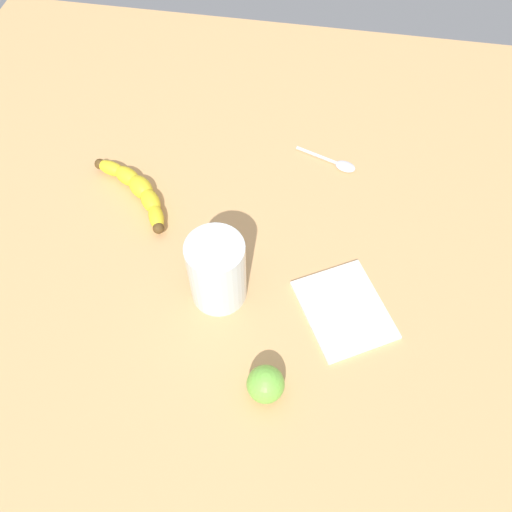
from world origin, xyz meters
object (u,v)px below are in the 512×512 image
(lime_fruit, at_px, (266,384))
(teaspoon, at_px, (342,165))
(banana, at_px, (137,189))
(smoothie_glass, at_px, (217,272))

(lime_fruit, height_order, teaspoon, lime_fruit)
(banana, height_order, lime_fruit, lime_fruit)
(smoothie_glass, height_order, lime_fruit, smoothie_glass)
(lime_fruit, distance_m, teaspoon, 0.42)
(banana, bearing_deg, smoothie_glass, 177.57)
(lime_fruit, bearing_deg, teaspoon, 80.65)
(smoothie_glass, bearing_deg, banana, 137.04)
(banana, distance_m, lime_fruit, 0.39)
(lime_fruit, xyz_separation_m, teaspoon, (0.07, 0.42, -0.02))
(smoothie_glass, xyz_separation_m, lime_fruit, (0.09, -0.14, -0.03))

